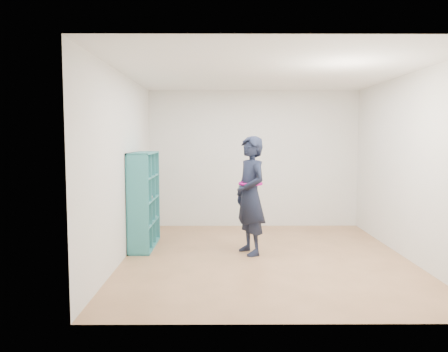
{
  "coord_description": "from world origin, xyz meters",
  "views": [
    {
      "loc": [
        -0.62,
        -6.11,
        1.7
      ],
      "look_at": [
        -0.58,
        0.3,
        1.14
      ],
      "focal_mm": 35.0,
      "sensor_mm": 36.0,
      "label": 1
    }
  ],
  "objects": [
    {
      "name": "wall_left",
      "position": [
        -2.0,
        0.0,
        1.3
      ],
      "size": [
        0.02,
        4.5,
        2.6
      ],
      "primitive_type": "cube",
      "color": "silver",
      "rests_on": "floor"
    },
    {
      "name": "bookshelf",
      "position": [
        -1.85,
        0.63,
        0.72
      ],
      "size": [
        0.32,
        1.11,
        1.48
      ],
      "color": "teal",
      "rests_on": "floor"
    },
    {
      "name": "person",
      "position": [
        -0.2,
        0.21,
        0.87
      ],
      "size": [
        0.64,
        0.74,
        1.73
      ],
      "rotation": [
        0.0,
        0.0,
        -1.15
      ],
      "color": "black",
      "rests_on": "floor"
    },
    {
      "name": "wall_back",
      "position": [
        0.0,
        2.25,
        1.3
      ],
      "size": [
        4.0,
        0.02,
        2.6
      ],
      "primitive_type": "cube",
      "color": "silver",
      "rests_on": "floor"
    },
    {
      "name": "wall_front",
      "position": [
        0.0,
        -2.25,
        1.3
      ],
      "size": [
        4.0,
        0.02,
        2.6
      ],
      "primitive_type": "cube",
      "color": "silver",
      "rests_on": "floor"
    },
    {
      "name": "wall_right",
      "position": [
        2.0,
        0.0,
        1.3
      ],
      "size": [
        0.02,
        4.5,
        2.6
      ],
      "primitive_type": "cube",
      "color": "silver",
      "rests_on": "floor"
    },
    {
      "name": "smartphone",
      "position": [
        -0.35,
        0.24,
        0.98
      ],
      "size": [
        0.05,
        0.09,
        0.12
      ],
      "rotation": [
        0.35,
        0.0,
        0.45
      ],
      "color": "silver",
      "rests_on": "person"
    },
    {
      "name": "floor",
      "position": [
        0.0,
        0.0,
        0.0
      ],
      "size": [
        4.5,
        4.5,
        0.0
      ],
      "primitive_type": "plane",
      "color": "#906641",
      "rests_on": "ground"
    },
    {
      "name": "ceiling",
      "position": [
        0.0,
        0.0,
        2.6
      ],
      "size": [
        4.5,
        4.5,
        0.0
      ],
      "primitive_type": "plane",
      "color": "white",
      "rests_on": "wall_back"
    }
  ]
}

